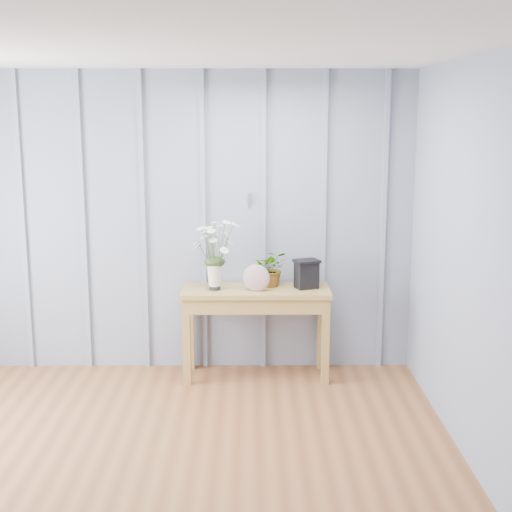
{
  "coord_description": "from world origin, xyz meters",
  "views": [
    {
      "loc": [
        0.65,
        -3.63,
        2.15
      ],
      "look_at": [
        0.69,
        1.94,
        1.03
      ],
      "focal_mm": 50.0,
      "sensor_mm": 36.0,
      "label": 1
    }
  ],
  "objects_px": {
    "felt_disc_vessel": "(256,278)",
    "carved_box": "(306,274)",
    "daisy_vase": "(214,245)",
    "sideboard": "(256,302)"
  },
  "relations": [
    {
      "from": "daisy_vase",
      "to": "sideboard",
      "type": "bearing_deg",
      "value": 5.62
    },
    {
      "from": "sideboard",
      "to": "daisy_vase",
      "type": "bearing_deg",
      "value": -174.38
    },
    {
      "from": "sideboard",
      "to": "felt_disc_vessel",
      "type": "height_order",
      "value": "felt_disc_vessel"
    },
    {
      "from": "sideboard",
      "to": "felt_disc_vessel",
      "type": "relative_size",
      "value": 5.49
    },
    {
      "from": "felt_disc_vessel",
      "to": "carved_box",
      "type": "distance_m",
      "value": 0.42
    },
    {
      "from": "felt_disc_vessel",
      "to": "carved_box",
      "type": "height_order",
      "value": "carved_box"
    },
    {
      "from": "sideboard",
      "to": "carved_box",
      "type": "bearing_deg",
      "value": 1.57
    },
    {
      "from": "carved_box",
      "to": "daisy_vase",
      "type": "bearing_deg",
      "value": -176.61
    },
    {
      "from": "sideboard",
      "to": "carved_box",
      "type": "xyz_separation_m",
      "value": [
        0.41,
        0.01,
        0.24
      ]
    },
    {
      "from": "daisy_vase",
      "to": "carved_box",
      "type": "xyz_separation_m",
      "value": [
        0.74,
        0.04,
        -0.25
      ]
    }
  ]
}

